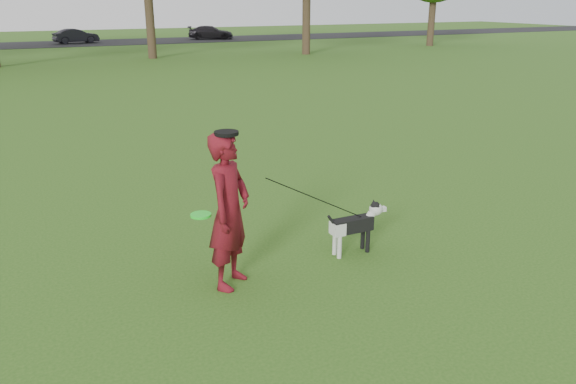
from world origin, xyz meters
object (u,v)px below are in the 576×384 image
car_mid (76,36)px  car_right (211,32)px  man (229,211)px  dog (357,223)px

car_mid → car_right: 10.55m
man → car_mid: man is taller
car_right → dog: bearing=-175.8°
man → car_mid: 40.60m
man → car_mid: bearing=41.5°
dog → car_right: 41.89m
man → car_right: bearing=27.1°
man → dog: bearing=-41.6°
dog → car_right: (10.99, 40.42, 0.13)m
dog → car_mid: car_mid is taller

